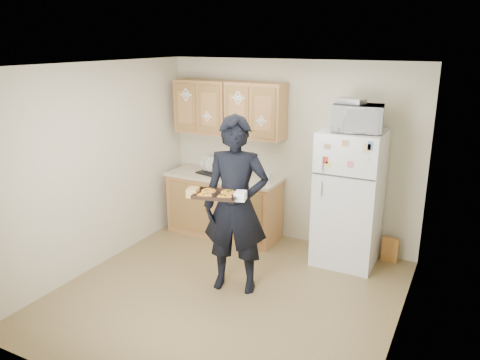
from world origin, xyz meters
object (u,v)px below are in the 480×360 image
Objects in this scene: refrigerator at (349,198)px; baking_tray at (216,195)px; dish_rack at (212,168)px; person at (236,206)px; microwave at (358,118)px.

refrigerator reaches higher than baking_tray.
refrigerator is at bearing -1.26° from dish_rack.
person reaches higher than refrigerator.
baking_tray reaches higher than dish_rack.
refrigerator is at bearing 124.78° from microwave.
baking_tray is (-1.01, -1.53, 0.34)m from refrigerator.
person is at bearing -127.23° from refrigerator.
dish_rack is (-1.05, 1.28, -0.01)m from person.
baking_tray is 1.13× the size of dish_rack.
refrigerator is 4.25× the size of dish_rack.
refrigerator is 1.56m from person.
microwave is at bearing 35.81° from person.
microwave is at bearing -45.78° from refrigerator.
baking_tray is 1.94m from microwave.
microwave reaches higher than person.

